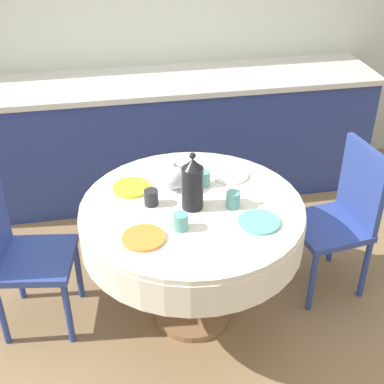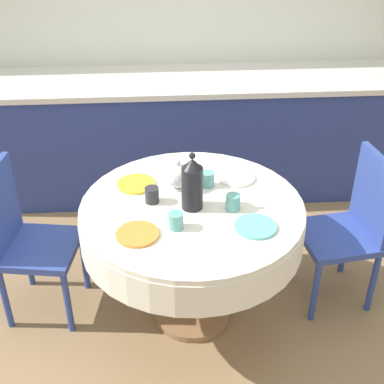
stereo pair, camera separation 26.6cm
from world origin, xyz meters
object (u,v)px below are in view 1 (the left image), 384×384
coffee_carafe (192,184)px  teapot (174,177)px  chair_right (18,248)px  chair_left (342,213)px

coffee_carafe → teapot: size_ratio=1.70×
chair_right → coffee_carafe: 1.00m
coffee_carafe → teapot: (-0.06, 0.18, -0.06)m
chair_left → chair_right: (-1.82, 0.01, 0.00)m
coffee_carafe → teapot: coffee_carafe is taller
chair_left → teapot: 1.03m
chair_right → teapot: 0.91m
chair_left → coffee_carafe: bearing=90.9°
chair_left → teapot: size_ratio=5.09×
teapot → coffee_carafe: bearing=-71.9°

